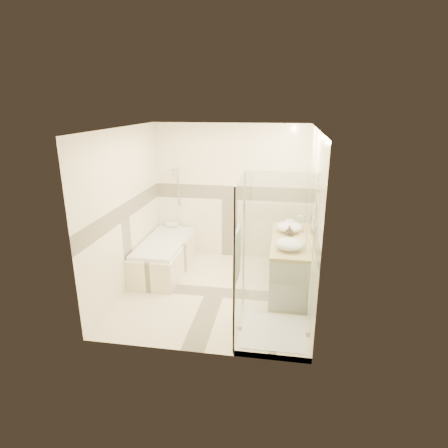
% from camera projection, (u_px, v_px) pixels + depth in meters
% --- Properties ---
extents(room, '(2.82, 3.02, 2.52)m').
position_uv_depth(room, '(218.00, 215.00, 5.49)').
color(room, beige).
rests_on(room, ground).
extents(bathtub, '(0.75, 1.70, 0.56)m').
position_uv_depth(bathtub, '(164.00, 254.00, 6.55)').
color(bathtub, beige).
rests_on(bathtub, ground).
extents(vanity, '(0.58, 1.62, 0.85)m').
position_uv_depth(vanity, '(289.00, 264.00, 5.86)').
color(vanity, white).
rests_on(vanity, ground).
extents(shower_enclosure, '(0.96, 0.93, 2.04)m').
position_uv_depth(shower_enclosure, '(266.00, 298.00, 4.69)').
color(shower_enclosure, beige).
rests_on(shower_enclosure, ground).
extents(vessel_sink_near, '(0.42, 0.42, 0.17)m').
position_uv_depth(vessel_sink_near, '(289.00, 227.00, 6.02)').
color(vessel_sink_near, white).
rests_on(vessel_sink_near, vanity).
extents(vessel_sink_far, '(0.41, 0.41, 0.16)m').
position_uv_depth(vessel_sink_far, '(290.00, 244.00, 5.29)').
color(vessel_sink_far, white).
rests_on(vessel_sink_far, vanity).
extents(faucet_near, '(0.12, 0.03, 0.29)m').
position_uv_depth(faucet_near, '(303.00, 222.00, 5.96)').
color(faucet_near, silver).
rests_on(faucet_near, vanity).
extents(faucet_far, '(0.11, 0.03, 0.26)m').
position_uv_depth(faucet_far, '(305.00, 240.00, 5.23)').
color(faucet_far, silver).
rests_on(faucet_far, vanity).
extents(amenity_bottle_a, '(0.10, 0.10, 0.18)m').
position_uv_depth(amenity_bottle_a, '(289.00, 234.00, 5.68)').
color(amenity_bottle_a, black).
rests_on(amenity_bottle_a, vanity).
extents(amenity_bottle_b, '(0.16, 0.16, 0.17)m').
position_uv_depth(amenity_bottle_b, '(289.00, 231.00, 5.82)').
color(amenity_bottle_b, black).
rests_on(amenity_bottle_b, vanity).
extents(folded_towels, '(0.15, 0.23, 0.07)m').
position_uv_depth(folded_towels, '(289.00, 222.00, 6.39)').
color(folded_towels, white).
rests_on(folded_towels, vanity).
extents(rolled_towel, '(0.22, 0.10, 0.10)m').
position_uv_depth(rolled_towel, '(172.00, 225.00, 7.15)').
color(rolled_towel, white).
rests_on(rolled_towel, bathtub).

